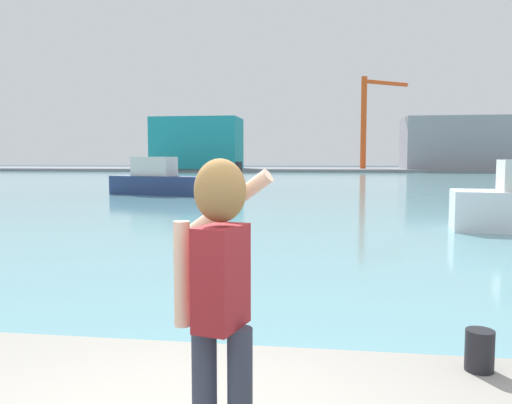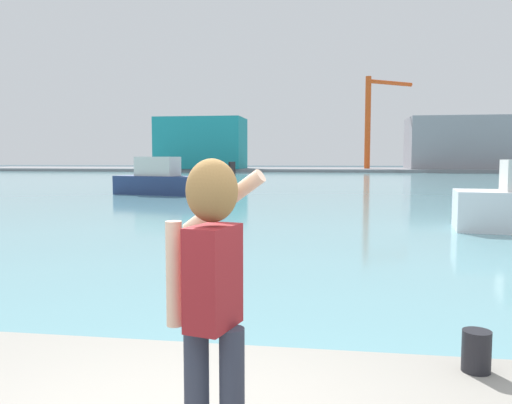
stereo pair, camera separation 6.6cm
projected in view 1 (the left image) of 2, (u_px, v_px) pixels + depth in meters
ground_plane at (322, 181)px, 52.21m from camera, size 220.00×220.00×0.00m
harbor_water at (322, 180)px, 54.18m from camera, size 140.00×100.00×0.02m
far_shore_dock at (325, 170)px, 93.61m from camera, size 140.00×20.00×0.52m
person_photographer at (220, 283)px, 2.79m from camera, size 0.54×0.57×1.74m
harbor_bollard at (480, 350)px, 4.22m from camera, size 0.23×0.23×0.34m
boat_moored at (164, 181)px, 32.54m from camera, size 7.79×3.75×2.40m
warehouse_left at (197, 143)px, 90.59m from camera, size 14.96×8.85×8.84m
warehouse_right at (454, 143)px, 87.61m from camera, size 16.86×10.08×8.70m
port_crane at (369, 113)px, 90.00m from camera, size 8.63×6.49×15.89m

